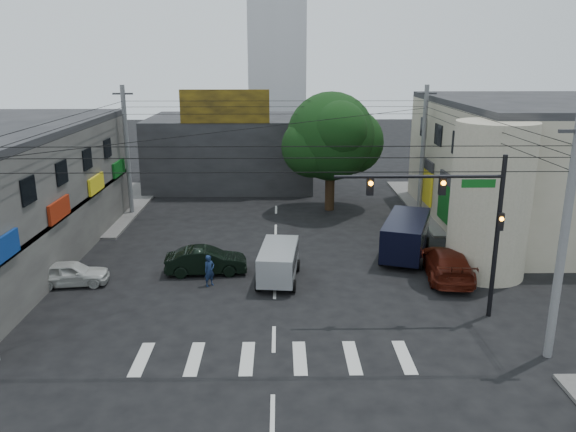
{
  "coord_description": "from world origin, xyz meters",
  "views": [
    {
      "loc": [
        0.25,
        -23.54,
        11.05
      ],
      "look_at": [
        0.69,
        4.0,
        3.21
      ],
      "focal_mm": 35.0,
      "sensor_mm": 36.0,
      "label": 1
    }
  ],
  "objects_px": {
    "traffic_gantry": "(460,211)",
    "maroon_sedan": "(447,263)",
    "utility_pole_near_right": "(563,242)",
    "white_compact": "(71,273)",
    "dark_sedan": "(206,261)",
    "utility_pole_far_right": "(423,151)",
    "utility_pole_far_left": "(127,151)",
    "navy_van": "(406,237)",
    "traffic_officer": "(209,271)",
    "silver_minivan": "(278,264)",
    "street_tree": "(331,137)"
  },
  "relations": [
    {
      "from": "utility_pole_far_left",
      "to": "maroon_sedan",
      "type": "xyz_separation_m",
      "value": [
        19.4,
        -12.46,
        -3.81
      ]
    },
    {
      "from": "white_compact",
      "to": "silver_minivan",
      "type": "distance_m",
      "value": 10.4
    },
    {
      "from": "dark_sedan",
      "to": "traffic_officer",
      "type": "height_order",
      "value": "traffic_officer"
    },
    {
      "from": "maroon_sedan",
      "to": "utility_pole_far_left",
      "type": "bearing_deg",
      "value": -26.58
    },
    {
      "from": "traffic_gantry",
      "to": "utility_pole_far_left",
      "type": "relative_size",
      "value": 0.78
    },
    {
      "from": "utility_pole_far_right",
      "to": "dark_sedan",
      "type": "distance_m",
      "value": 18.77
    },
    {
      "from": "white_compact",
      "to": "utility_pole_near_right",
      "type": "bearing_deg",
      "value": -116.2
    },
    {
      "from": "street_tree",
      "to": "traffic_gantry",
      "type": "distance_m",
      "value": 18.42
    },
    {
      "from": "maroon_sedan",
      "to": "navy_van",
      "type": "bearing_deg",
      "value": -59.75
    },
    {
      "from": "utility_pole_near_right",
      "to": "utility_pole_far_right",
      "type": "xyz_separation_m",
      "value": [
        0.0,
        20.5,
        0.0
      ]
    },
    {
      "from": "dark_sedan",
      "to": "navy_van",
      "type": "xyz_separation_m",
      "value": [
        11.08,
        2.5,
        0.42
      ]
    },
    {
      "from": "traffic_officer",
      "to": "utility_pole_far_left",
      "type": "bearing_deg",
      "value": 77.94
    },
    {
      "from": "utility_pole_far_left",
      "to": "silver_minivan",
      "type": "distance_m",
      "value": 17.08
    },
    {
      "from": "utility_pole_far_right",
      "to": "maroon_sedan",
      "type": "relative_size",
      "value": 1.63
    },
    {
      "from": "utility_pole_far_left",
      "to": "dark_sedan",
      "type": "bearing_deg",
      "value": -59.61
    },
    {
      "from": "utility_pole_far_left",
      "to": "navy_van",
      "type": "bearing_deg",
      "value": -27.19
    },
    {
      "from": "maroon_sedan",
      "to": "utility_pole_far_right",
      "type": "bearing_deg",
      "value": -91.18
    },
    {
      "from": "traffic_gantry",
      "to": "silver_minivan",
      "type": "distance_m",
      "value": 9.56
    },
    {
      "from": "utility_pole_near_right",
      "to": "maroon_sedan",
      "type": "height_order",
      "value": "utility_pole_near_right"
    },
    {
      "from": "traffic_gantry",
      "to": "white_compact",
      "type": "height_order",
      "value": "traffic_gantry"
    },
    {
      "from": "utility_pole_near_right",
      "to": "white_compact",
      "type": "height_order",
      "value": "utility_pole_near_right"
    },
    {
      "from": "silver_minivan",
      "to": "traffic_officer",
      "type": "bearing_deg",
      "value": 105.75
    },
    {
      "from": "white_compact",
      "to": "maroon_sedan",
      "type": "bearing_deg",
      "value": -94.54
    },
    {
      "from": "navy_van",
      "to": "street_tree",
      "type": "bearing_deg",
      "value": 38.01
    },
    {
      "from": "utility_pole_far_right",
      "to": "maroon_sedan",
      "type": "distance_m",
      "value": 13.12
    },
    {
      "from": "traffic_officer",
      "to": "white_compact",
      "type": "bearing_deg",
      "value": 138.04
    },
    {
      "from": "utility_pole_near_right",
      "to": "utility_pole_far_left",
      "type": "relative_size",
      "value": 1.0
    },
    {
      "from": "white_compact",
      "to": "navy_van",
      "type": "height_order",
      "value": "navy_van"
    },
    {
      "from": "traffic_gantry",
      "to": "utility_pole_near_right",
      "type": "distance_m",
      "value": 4.41
    },
    {
      "from": "utility_pole_far_left",
      "to": "utility_pole_far_right",
      "type": "distance_m",
      "value": 21.0
    },
    {
      "from": "utility_pole_far_left",
      "to": "silver_minivan",
      "type": "bearing_deg",
      "value": -50.12
    },
    {
      "from": "utility_pole_near_right",
      "to": "traffic_gantry",
      "type": "bearing_deg",
      "value": 127.42
    },
    {
      "from": "street_tree",
      "to": "traffic_officer",
      "type": "height_order",
      "value": "street_tree"
    },
    {
      "from": "traffic_gantry",
      "to": "utility_pole_near_right",
      "type": "bearing_deg",
      "value": -52.58
    },
    {
      "from": "traffic_gantry",
      "to": "white_compact",
      "type": "distance_m",
      "value": 18.89
    },
    {
      "from": "utility_pole_near_right",
      "to": "white_compact",
      "type": "xyz_separation_m",
      "value": [
        -20.7,
        7.28,
        -3.97
      ]
    },
    {
      "from": "traffic_gantry",
      "to": "maroon_sedan",
      "type": "bearing_deg",
      "value": 76.65
    },
    {
      "from": "traffic_gantry",
      "to": "silver_minivan",
      "type": "relative_size",
      "value": 1.66
    },
    {
      "from": "street_tree",
      "to": "silver_minivan",
      "type": "bearing_deg",
      "value": -105.44
    },
    {
      "from": "traffic_gantry",
      "to": "white_compact",
      "type": "relative_size",
      "value": 1.88
    },
    {
      "from": "street_tree",
      "to": "white_compact",
      "type": "bearing_deg",
      "value": -134.96
    },
    {
      "from": "dark_sedan",
      "to": "utility_pole_far_right",
      "type": "bearing_deg",
      "value": -55.06
    },
    {
      "from": "traffic_gantry",
      "to": "maroon_sedan",
      "type": "height_order",
      "value": "traffic_gantry"
    },
    {
      "from": "utility_pole_near_right",
      "to": "utility_pole_far_right",
      "type": "bearing_deg",
      "value": 90.0
    },
    {
      "from": "dark_sedan",
      "to": "utility_pole_far_left",
      "type": "bearing_deg",
      "value": 25.64
    },
    {
      "from": "utility_pole_far_right",
      "to": "navy_van",
      "type": "distance_m",
      "value": 10.32
    },
    {
      "from": "white_compact",
      "to": "traffic_officer",
      "type": "relative_size",
      "value": 2.4
    },
    {
      "from": "dark_sedan",
      "to": "traffic_officer",
      "type": "distance_m",
      "value": 1.72
    },
    {
      "from": "traffic_gantry",
      "to": "maroon_sedan",
      "type": "distance_m",
      "value": 6.18
    },
    {
      "from": "dark_sedan",
      "to": "white_compact",
      "type": "relative_size",
      "value": 1.14
    }
  ]
}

